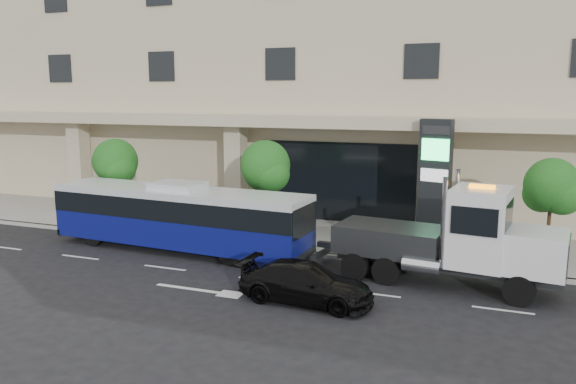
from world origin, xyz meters
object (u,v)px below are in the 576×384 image
Objects in this scene: black_sedan at (306,283)px; signage_pylon at (434,182)px; city_bus at (179,216)px; tow_truck at (456,240)px.

signage_pylon is at bearing -17.07° from black_sedan.
signage_pylon reaches higher than city_bus.
city_bus is 1.34× the size of tow_truck.
black_sedan is (-4.26, -3.21, -0.98)m from tow_truck.
tow_truck is (11.20, -0.62, 0.14)m from city_bus.
tow_truck is 5.42m from black_sedan.
signage_pylon is (3.00, 7.87, 2.24)m from black_sedan.
city_bus is at bearing -175.70° from tow_truck.
black_sedan is 0.81× the size of signage_pylon.
tow_truck is 2.00× the size of black_sedan.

